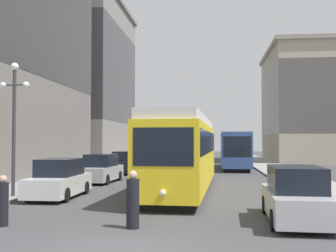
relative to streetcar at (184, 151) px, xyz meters
name	(u,v)px	position (x,y,z in m)	size (l,w,h in m)	color
sidewalk_left	(129,162)	(-8.71, 27.84, -2.03)	(3.45, 120.00, 0.15)	gray
sidewalk_right	(262,163)	(7.21, 27.84, -2.03)	(3.45, 120.00, 0.15)	gray
streetcar	(184,151)	(0.00, 0.00, 0.00)	(3.16, 14.50, 3.89)	black
transit_bus	(234,148)	(3.56, 18.64, -0.15)	(2.71, 12.20, 3.45)	black
parked_car_left_near	(59,180)	(-5.69, -3.06, -1.26)	(1.93, 4.68, 1.82)	black
parked_car_left_mid	(125,163)	(-5.69, 11.41, -1.26)	(2.01, 4.44, 1.82)	black
parked_car_right_far	(296,196)	(4.18, -7.92, -1.26)	(2.02, 4.81, 1.82)	black
parked_car_left_far	(101,169)	(-5.69, 4.14, -1.26)	(2.04, 4.65, 1.82)	black
pedestrian_crossing_near	(3,202)	(-5.02, -9.55, -1.36)	(0.35, 0.35, 1.58)	black
pedestrian_crossing_far	(133,201)	(-0.92, -9.43, -1.29)	(0.39, 0.39, 1.75)	black
lamp_post_left_near	(14,109)	(-7.59, -3.80, 2.02)	(1.41, 0.36, 6.12)	#333338
building_left_midblock	(81,80)	(-15.87, 31.06, 8.69)	(11.48, 19.11, 20.97)	gray
building_right_corner	(322,104)	(15.74, 33.82, 5.44)	(14.21, 16.96, 14.71)	#B2A893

